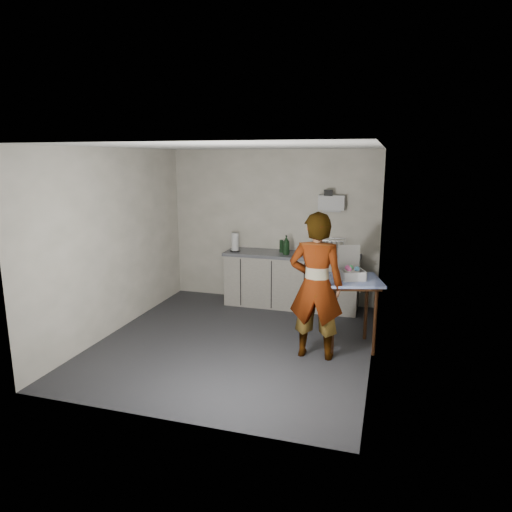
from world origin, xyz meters
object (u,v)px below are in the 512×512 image
(soap_bottle, at_px, (286,245))
(dark_bottle, at_px, (281,246))
(soda_can, at_px, (287,250))
(standing_man, at_px, (316,286))
(paper_towel, at_px, (235,243))
(side_table, at_px, (351,288))
(dish_rack, at_px, (333,252))
(kitchen_counter, at_px, (291,282))
(bakery_box, at_px, (351,272))

(soap_bottle, relative_size, dark_bottle, 1.51)
(soda_can, bearing_deg, standing_man, -67.19)
(soap_bottle, distance_m, paper_towel, 0.89)
(soap_bottle, relative_size, paper_towel, 1.02)
(side_table, xyz_separation_m, dish_rack, (-0.44, 1.48, 0.16))
(kitchen_counter, bearing_deg, standing_man, -69.22)
(side_table, relative_size, paper_towel, 2.97)
(dark_bottle, distance_m, bakery_box, 1.95)
(dish_rack, bearing_deg, side_table, -73.55)
(kitchen_counter, xyz_separation_m, side_table, (1.10, -1.43, 0.39))
(paper_towel, bearing_deg, kitchen_counter, 5.36)
(side_table, height_order, standing_man, standing_man)
(soap_bottle, bearing_deg, standing_man, -66.04)
(kitchen_counter, bearing_deg, dish_rack, 4.07)
(side_table, distance_m, soap_bottle, 1.79)
(soda_can, bearing_deg, soap_bottle, -85.51)
(kitchen_counter, relative_size, soap_bottle, 6.99)
(bakery_box, bearing_deg, soda_can, 105.58)
(soap_bottle, bearing_deg, paper_towel, 178.97)
(kitchen_counter, xyz_separation_m, paper_towel, (-0.96, -0.09, 0.63))
(dish_rack, height_order, bakery_box, bakery_box)
(dish_rack, xyz_separation_m, bakery_box, (0.43, -1.48, 0.06))
(kitchen_counter, xyz_separation_m, dish_rack, (0.66, 0.05, 0.54))
(side_table, xyz_separation_m, dark_bottle, (-1.29, 1.48, 0.20))
(soda_can, relative_size, dish_rack, 0.31)
(dish_rack, bearing_deg, paper_towel, -175.17)
(paper_towel, xyz_separation_m, bakery_box, (2.05, -1.34, -0.03))
(standing_man, bearing_deg, bakery_box, -132.67)
(dark_bottle, height_order, paper_towel, paper_towel)
(dish_rack, bearing_deg, soda_can, -177.64)
(paper_towel, bearing_deg, dish_rack, 4.83)
(side_table, relative_size, dark_bottle, 4.39)
(paper_towel, height_order, dish_rack, paper_towel)
(soda_can, height_order, bakery_box, bakery_box)
(soap_bottle, relative_size, bakery_box, 0.77)
(side_table, relative_size, dish_rack, 2.43)
(dark_bottle, bearing_deg, dish_rack, 0.04)
(standing_man, distance_m, soap_bottle, 1.92)
(kitchen_counter, height_order, paper_towel, paper_towel)
(side_table, bearing_deg, bakery_box, 147.06)
(dish_rack, distance_m, bakery_box, 1.54)
(standing_man, bearing_deg, soap_bottle, -66.78)
(standing_man, height_order, dark_bottle, standing_man)
(kitchen_counter, bearing_deg, dark_bottle, 166.24)
(soap_bottle, xyz_separation_m, paper_towel, (-0.89, 0.02, -0.01))
(standing_man, xyz_separation_m, soap_bottle, (-0.78, 1.75, 0.15))
(dish_rack, bearing_deg, bakery_box, -73.92)
(side_table, bearing_deg, soda_can, 113.89)
(standing_man, xyz_separation_m, soda_can, (-0.79, 1.87, 0.05))
(side_table, distance_m, bakery_box, 0.21)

